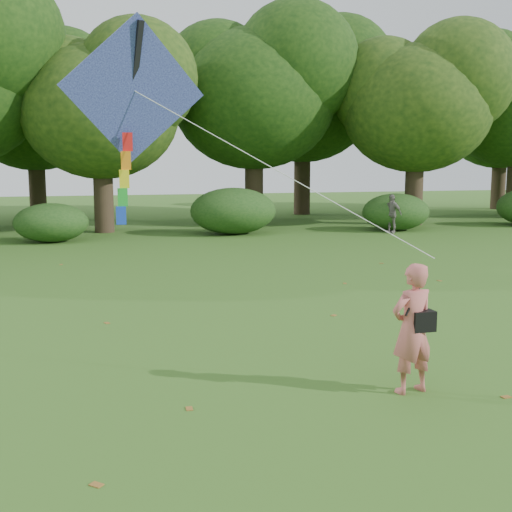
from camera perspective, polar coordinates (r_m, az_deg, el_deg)
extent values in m
plane|color=#265114|center=(8.39, 6.83, -12.02)|extent=(100.00, 100.00, 0.00)
imported|color=#C3605C|center=(8.36, 13.71, -6.28)|extent=(0.67, 0.51, 1.67)
imported|color=slate|center=(26.88, 11.94, 3.70)|extent=(0.82, 1.00, 1.60)
cube|color=black|center=(8.37, 14.56, -5.59)|extent=(0.30, 0.20, 0.26)
cylinder|color=black|center=(8.23, 13.95, -3.50)|extent=(0.33, 0.14, 0.47)
cube|color=#2631A7|center=(9.39, -10.84, 14.28)|extent=(2.04, 0.48, 2.02)
cube|color=black|center=(9.42, -10.86, 14.26)|extent=(0.31, 0.63, 1.81)
cylinder|color=white|center=(8.53, 1.73, 7.69)|extent=(3.45, 2.33, 2.19)
cube|color=red|center=(9.36, -11.35, 9.92)|extent=(0.14, 0.06, 0.26)
cube|color=orange|center=(9.35, -11.49, 8.32)|extent=(0.14, 0.06, 0.26)
cube|color=yellow|center=(9.35, -11.63, 6.73)|extent=(0.14, 0.06, 0.26)
cube|color=green|center=(9.36, -11.76, 5.13)|extent=(0.14, 0.06, 0.26)
cube|color=blue|center=(9.38, -11.90, 3.54)|extent=(0.14, 0.06, 0.26)
cylinder|color=#3A2D1E|center=(27.31, -13.40, 5.36)|extent=(0.80, 0.80, 3.15)
ellipsoid|color=#1E3F11|center=(27.35, -13.64, 12.35)|extent=(6.40, 6.40, 5.44)
cylinder|color=#3A2D1E|center=(30.36, -0.18, 6.37)|extent=(0.86, 0.86, 3.67)
ellipsoid|color=#1E3F11|center=(30.48, -0.18, 13.77)|extent=(7.60, 7.60, 6.46)
cylinder|color=#3A2D1E|center=(30.72, 13.86, 5.92)|extent=(0.83, 0.83, 3.43)
ellipsoid|color=#1E3F11|center=(30.78, 14.10, 12.60)|extent=(6.80, 6.80, 5.78)
cylinder|color=#3A2D1E|center=(34.84, -18.86, 6.04)|extent=(0.84, 0.84, 3.50)
ellipsoid|color=#1E3F11|center=(34.91, -19.15, 12.07)|extent=(7.00, 7.00, 5.95)
cylinder|color=#3A2D1E|center=(35.85, 4.12, 6.94)|extent=(0.90, 0.90, 4.02)
ellipsoid|color=#1E3F11|center=(35.99, 4.19, 13.57)|extent=(7.80, 7.80, 6.63)
cylinder|color=#3A2D1E|center=(42.45, 20.75, 6.34)|extent=(0.85, 0.85, 3.57)
ellipsoid|color=#1E3F11|center=(42.51, 21.02, 11.41)|extent=(7.20, 7.20, 6.12)
ellipsoid|color=#264919|center=(24.48, -17.75, 2.84)|extent=(2.66, 2.09, 1.42)
ellipsoid|color=#264919|center=(25.95, -2.04, 4.03)|extent=(3.50, 2.75, 1.88)
ellipsoid|color=#264919|center=(27.97, 12.32, 3.85)|extent=(2.94, 2.31, 1.58)
cube|color=brown|center=(18.86, 11.10, -0.64)|extent=(0.14, 0.13, 0.01)
cube|color=brown|center=(15.62, 7.91, -2.43)|extent=(0.12, 0.14, 0.01)
cube|color=brown|center=(7.89, -5.95, -13.34)|extent=(0.09, 0.12, 0.01)
cube|color=brown|center=(6.36, -14.00, -19.13)|extent=(0.14, 0.14, 0.01)
cube|color=brown|center=(16.46, 15.99, -2.12)|extent=(0.11, 0.14, 0.01)
cube|color=brown|center=(8.78, 21.34, -11.59)|extent=(0.13, 0.09, 0.01)
cube|color=brown|center=(12.39, 6.92, -5.26)|extent=(0.14, 0.14, 0.01)
cube|color=brown|center=(12.05, -13.11, -5.82)|extent=(0.12, 0.14, 0.01)
cube|color=brown|center=(19.11, -16.94, -0.73)|extent=(0.09, 0.12, 0.01)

